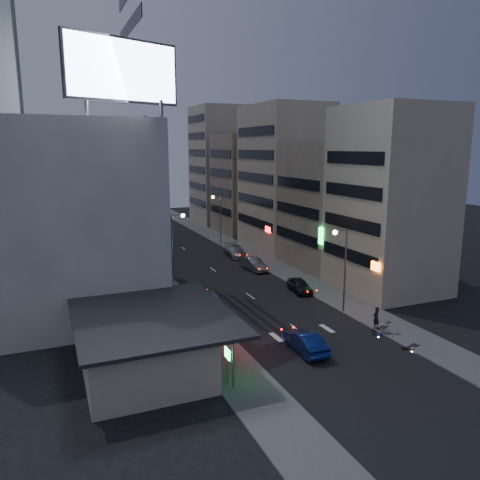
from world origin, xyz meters
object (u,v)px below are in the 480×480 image
parked_car_right_mid (254,264)px  scooter_blue (390,325)px  parked_car_right_far (235,251)px  scooter_silver_a (398,327)px  scooter_black_b (383,319)px  road_car_silver (209,298)px  scooter_silver_b (387,315)px  person (376,318)px  scooter_black_a (414,336)px  parked_car_left (159,255)px  parked_car_right_near (300,285)px  road_car_blue (305,342)px

parked_car_right_mid → scooter_blue: parked_car_right_mid is taller
parked_car_right_far → scooter_silver_a: size_ratio=3.38×
scooter_black_b → road_car_silver: bearing=23.4°
parked_car_right_mid → parked_car_right_far: bearing=81.4°
scooter_blue → scooter_silver_b: bearing=-21.3°
parked_car_right_mid → person: (1.51, -22.50, 0.28)m
scooter_black_a → scooter_silver_a: bearing=-25.6°
scooter_black_a → scooter_blue: scooter_blue is taller
person → scooter_black_b: bearing=179.6°
parked_car_right_far → scooter_silver_b: parked_car_right_far is taller
road_car_silver → person: bearing=139.2°
parked_car_left → person: 34.30m
parked_car_right_mid → scooter_silver_a: bearing=-87.5°
scooter_black_a → scooter_silver_b: (1.29, 4.85, -0.05)m
scooter_silver_a → parked_car_right_near: bearing=8.8°
scooter_black_a → scooter_silver_a: size_ratio=1.16×
road_car_blue → scooter_blue: (8.57, 0.33, -0.10)m
scooter_black_a → parked_car_right_near: bearing=-11.4°
parked_car_right_near → road_car_silver: bearing=-171.0°
parked_car_right_near → road_car_silver: size_ratio=0.94×
scooter_black_a → scooter_silver_b: size_ratio=1.09×
road_car_blue → road_car_silver: road_car_blue is taller
parked_car_right_far → road_car_silver: (-10.47, -18.66, -0.14)m
parked_car_right_near → parked_car_right_far: (-0.13, 18.42, 0.07)m
person → scooter_black_a: 3.92m
parked_car_right_far → scooter_silver_b: 29.57m
parked_car_right_near → parked_car_left: size_ratio=0.73×
road_car_blue → scooter_silver_b: (10.05, 2.55, -0.15)m
scooter_black_a → scooter_silver_a: (0.36, 2.27, -0.08)m
parked_car_right_mid → scooter_black_b: size_ratio=2.51×
parked_car_right_near → parked_car_left: bearing=126.2°
road_car_silver → scooter_silver_b: size_ratio=2.60×
parked_car_right_far → road_car_blue: (-7.17, -31.98, 0.00)m
scooter_black_b → parked_car_right_mid: bearing=-17.1°
parked_car_right_near → scooter_black_a: size_ratio=2.25×
scooter_black_b → scooter_silver_b: bearing=-78.8°
road_car_blue → scooter_silver_a: 9.12m
scooter_black_b → scooter_silver_b: (1.04, 0.72, -0.06)m
scooter_silver_b → scooter_black_b: bearing=101.9°
road_car_blue → scooter_silver_a: road_car_blue is taller
parked_car_right_near → road_car_silver: (-10.60, -0.24, -0.07)m
parked_car_left → scooter_black_a: bearing=115.3°
parked_car_right_near → scooter_blue: (1.26, -13.22, -0.02)m
parked_car_right_far → road_car_silver: bearing=-113.6°
parked_car_right_far → person: bearing=-82.8°
scooter_silver_a → scooter_silver_b: 2.74m
parked_car_right_near → scooter_silver_b: (2.75, -11.01, -0.08)m
person → scooter_black_b: 1.11m
parked_car_left → road_car_blue: 33.99m
road_car_silver → scooter_silver_b: 17.15m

